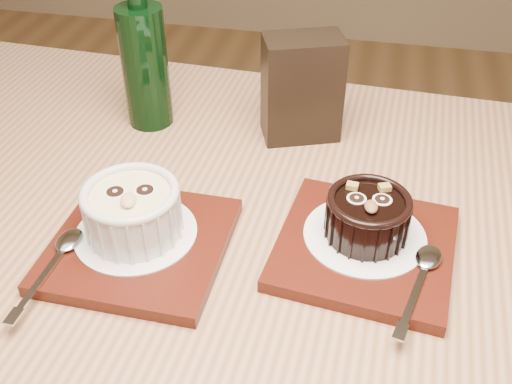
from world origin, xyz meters
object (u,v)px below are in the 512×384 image
(tray_left, at_px, (140,245))
(ramekin_white, at_px, (132,209))
(ramekin_dark, at_px, (368,215))
(green_bottle, at_px, (145,62))
(condiment_stand, at_px, (302,88))
(table, at_px, (240,300))
(tray_right, at_px, (365,247))

(tray_left, distance_m, ramekin_white, 0.04)
(ramekin_white, bearing_deg, tray_left, -70.08)
(ramekin_dark, bearing_deg, green_bottle, 139.43)
(condiment_stand, relative_size, green_bottle, 0.60)
(ramekin_dark, distance_m, condiment_stand, 0.23)
(tray_left, bearing_deg, table, 17.20)
(ramekin_dark, height_order, condiment_stand, condiment_stand)
(ramekin_dark, bearing_deg, condiment_stand, 107.93)
(tray_left, xyz_separation_m, ramekin_dark, (0.23, 0.06, 0.04))
(ramekin_dark, bearing_deg, table, -177.46)
(ramekin_white, height_order, ramekin_dark, ramekin_white)
(condiment_stand, bearing_deg, tray_right, -64.75)
(ramekin_dark, distance_m, green_bottle, 0.37)
(table, bearing_deg, green_bottle, 128.81)
(table, bearing_deg, ramekin_dark, 10.52)
(tray_left, bearing_deg, green_bottle, 107.37)
(ramekin_white, xyz_separation_m, tray_right, (0.24, 0.04, -0.04))
(tray_left, bearing_deg, ramekin_dark, 13.45)
(tray_right, distance_m, green_bottle, 0.39)
(tray_right, xyz_separation_m, condiment_stand, (-0.10, 0.22, 0.06))
(tray_right, bearing_deg, table, -173.75)
(table, xyz_separation_m, condiment_stand, (0.03, 0.23, 0.16))
(condiment_stand, distance_m, green_bottle, 0.21)
(ramekin_white, relative_size, tray_right, 0.56)
(ramekin_white, bearing_deg, ramekin_dark, -6.34)
(table, relative_size, green_bottle, 5.33)
(tray_left, xyz_separation_m, green_bottle, (-0.08, 0.26, 0.08))
(table, relative_size, tray_right, 6.88)
(tray_right, bearing_deg, ramekin_white, -171.22)
(tray_right, relative_size, green_bottle, 0.77)
(ramekin_dark, xyz_separation_m, green_bottle, (-0.31, 0.20, 0.05))
(green_bottle, bearing_deg, table, -51.19)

